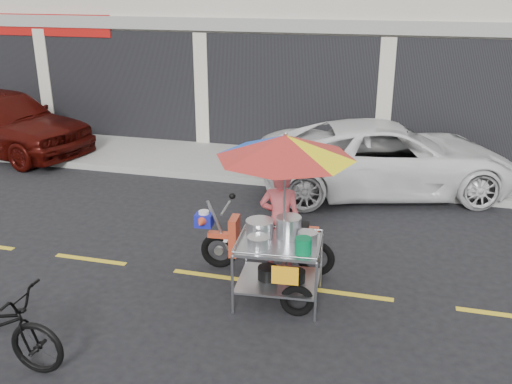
# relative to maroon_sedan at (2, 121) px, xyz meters

# --- Properties ---
(ground) EXTENTS (90.00, 90.00, 0.00)m
(ground) POSITION_rel_maroon_sedan_xyz_m (9.13, -4.70, -0.82)
(ground) COLOR black
(sidewalk) EXTENTS (45.00, 3.00, 0.15)m
(sidewalk) POSITION_rel_maroon_sedan_xyz_m (9.13, 0.80, -0.75)
(sidewalk) COLOR gray
(sidewalk) RESTS_ON ground
(centerline) EXTENTS (42.00, 0.10, 0.01)m
(centerline) POSITION_rel_maroon_sedan_xyz_m (9.13, -4.70, -0.82)
(centerline) COLOR gold
(centerline) RESTS_ON ground
(maroon_sedan) EXTENTS (5.14, 2.97, 1.65)m
(maroon_sedan) POSITION_rel_maroon_sedan_xyz_m (0.00, 0.00, 0.00)
(maroon_sedan) COLOR #390805
(maroon_sedan) RESTS_ON ground
(white_pickup) EXTENTS (5.63, 3.77, 1.43)m
(white_pickup) POSITION_rel_maroon_sedan_xyz_m (9.38, -0.34, -0.11)
(white_pickup) COLOR white
(white_pickup) RESTS_ON ground
(food_vendor_rig) EXTENTS (2.43, 1.92, 2.34)m
(food_vendor_rig) POSITION_rel_maroon_sedan_xyz_m (8.15, -4.77, 0.64)
(food_vendor_rig) COLOR black
(food_vendor_rig) RESTS_ON ground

